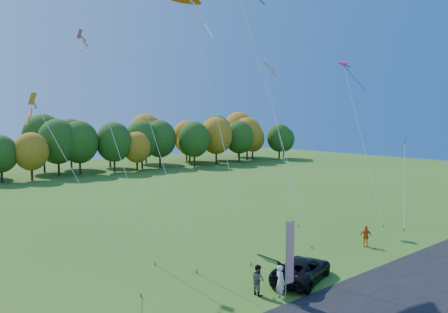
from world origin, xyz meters
TOP-DOWN VIEW (x-y plane):
  - ground at (0.00, 0.00)m, footprint 160.00×160.00m
  - tree_line at (0.00, 55.00)m, footprint 116.00×12.00m
  - black_suv at (1.44, 0.58)m, footprint 5.40×3.78m
  - person_tailgate_a at (-1.37, -0.32)m, footprint 0.53×0.71m
  - person_tailgate_b at (-1.96, 0.76)m, footprint 0.69×0.85m
  - person_east at (10.24, 2.00)m, footprint 0.95×0.87m
  - feather_flag at (-1.38, -0.93)m, footprint 0.57×0.09m
  - kite_delta_blue at (-3.88, 11.09)m, footprint 4.07×12.17m
  - kite_parafoil_orange at (8.80, 10.91)m, footprint 5.75×14.05m
  - kite_delta_red at (1.35, 8.71)m, footprint 2.79×8.99m
  - kite_parafoil_rainbow at (19.06, 8.32)m, footprint 6.64×8.64m
  - kite_diamond_yellow at (-8.77, 7.25)m, footprint 4.15×6.15m
  - kite_diamond_white at (11.80, 12.18)m, footprint 2.73×7.20m
  - kite_diamond_pink at (-4.63, 12.14)m, footprint 2.16×8.14m
  - kite_diamond_blue_low at (19.11, 3.85)m, footprint 5.39×3.36m

SIDE VIEW (x-z plane):
  - ground at x=0.00m, z-range 0.00..0.00m
  - tree_line at x=0.00m, z-range -5.00..5.00m
  - black_suv at x=1.44m, z-range 0.00..1.37m
  - person_east at x=10.24m, z-range 0.00..1.57m
  - person_tailgate_b at x=-1.96m, z-range 0.00..1.65m
  - person_tailgate_a at x=-1.37m, z-range 0.00..1.79m
  - feather_flag at x=-1.38m, z-range 0.49..4.84m
  - kite_diamond_blue_low at x=19.11m, z-range -0.21..7.66m
  - kite_diamond_yellow at x=-8.77m, z-range -0.23..11.02m
  - kite_diamond_white at x=11.80m, z-range -0.28..15.60m
  - kite_parafoil_rainbow at x=19.06m, z-range -0.16..15.54m
  - kite_diamond_pink at x=-4.63m, z-range -0.19..16.01m
  - kite_delta_red at x=1.35m, z-range 0.59..20.72m
  - kite_parafoil_orange at x=8.80m, z-range -0.16..23.69m
  - kite_delta_blue at x=-3.88m, z-range -0.31..26.81m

